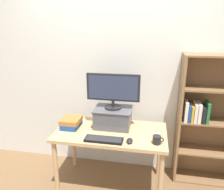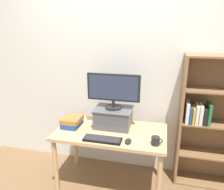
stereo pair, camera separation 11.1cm
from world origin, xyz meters
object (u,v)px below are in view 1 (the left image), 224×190
object	(u,v)px
computer_monitor	(113,89)
keyboard	(104,140)
bookshelf_unit	(211,120)
coffee_mug	(157,140)
riser_box	(113,117)
desk	(111,138)
computer_mouse	(130,141)
book_stack	(71,122)

from	to	relation	value
computer_monitor	keyboard	world-z (taller)	computer_monitor
bookshelf_unit	coffee_mug	distance (m)	0.81
keyboard	riser_box	bearing A→B (deg)	84.82
coffee_mug	keyboard	bearing A→B (deg)	-175.59
desk	coffee_mug	size ratio (longest dim) A/B	10.91
bookshelf_unit	riser_box	distance (m)	1.14
computer_mouse	book_stack	distance (m)	0.74
bookshelf_unit	computer_mouse	world-z (taller)	bookshelf_unit
bookshelf_unit	computer_mouse	distance (m)	1.05
coffee_mug	computer_monitor	bearing A→B (deg)	147.88
riser_box	desk	bearing A→B (deg)	-90.85
desk	coffee_mug	xyz separation A→B (m)	(0.50, -0.19, 0.13)
computer_monitor	computer_mouse	distance (m)	0.59
computer_mouse	book_stack	world-z (taller)	book_stack
computer_monitor	book_stack	world-z (taller)	computer_monitor
riser_box	computer_mouse	bearing A→B (deg)	-55.83
keyboard	book_stack	size ratio (longest dim) A/B	1.53
computer_monitor	coffee_mug	xyz separation A→B (m)	(0.50, -0.31, -0.40)
riser_box	computer_monitor	world-z (taller)	computer_monitor
keyboard	coffee_mug	bearing A→B (deg)	4.41
keyboard	coffee_mug	world-z (taller)	coffee_mug
keyboard	book_stack	bearing A→B (deg)	150.98
computer_monitor	desk	bearing A→B (deg)	-90.86
book_stack	coffee_mug	xyz separation A→B (m)	(0.97, -0.20, -0.01)
riser_box	computer_mouse	xyz separation A→B (m)	(0.23, -0.34, -0.10)
riser_box	bookshelf_unit	bearing A→B (deg)	10.56
desk	bookshelf_unit	world-z (taller)	bookshelf_unit
keyboard	computer_mouse	world-z (taller)	computer_mouse
coffee_mug	computer_mouse	bearing A→B (deg)	-174.52
keyboard	computer_mouse	distance (m)	0.26
keyboard	computer_monitor	bearing A→B (deg)	84.80
riser_box	computer_mouse	size ratio (longest dim) A/B	4.10
desk	computer_mouse	world-z (taller)	computer_mouse
desk	bookshelf_unit	distance (m)	1.18
keyboard	desk	bearing A→B (deg)	82.48
desk	computer_monitor	world-z (taller)	computer_monitor
desk	computer_mouse	bearing A→B (deg)	-42.69
desk	book_stack	distance (m)	0.49
riser_box	coffee_mug	bearing A→B (deg)	-32.24
computer_mouse	coffee_mug	size ratio (longest dim) A/B	0.93
book_stack	computer_monitor	bearing A→B (deg)	13.25
computer_mouse	bookshelf_unit	bearing A→B (deg)	31.69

